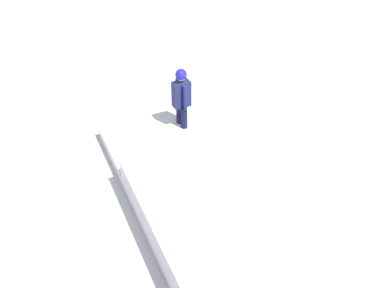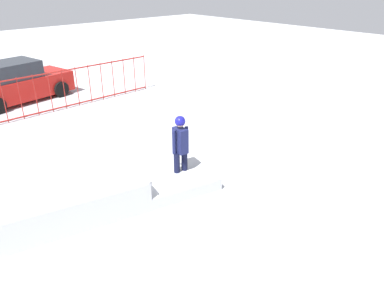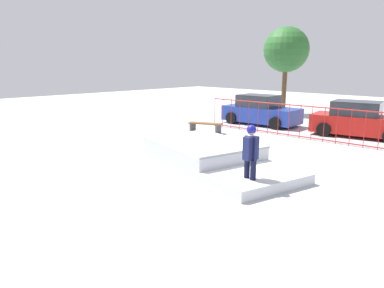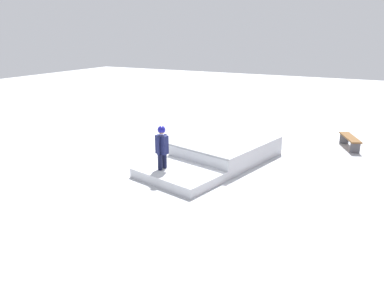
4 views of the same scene
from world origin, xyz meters
name	(u,v)px [view 1 (image 1 of 4)]	position (x,y,z in m)	size (l,w,h in m)	color
ground_plane	(183,192)	(0.00, 0.00, 0.00)	(60.00, 60.00, 0.00)	#B7BABF
skate_ramp	(210,201)	(-0.76, -0.07, 0.32)	(5.85, 3.75, 0.74)	silver
skater	(181,98)	(1.53, -1.08, 1.01)	(0.44, 0.41, 1.73)	black
skateboard	(187,128)	(1.60, -1.27, 0.08)	(0.38, 0.82, 0.09)	black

